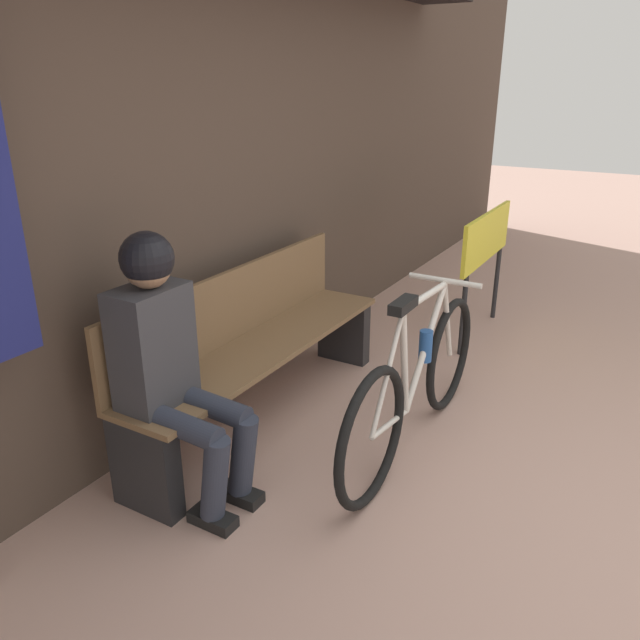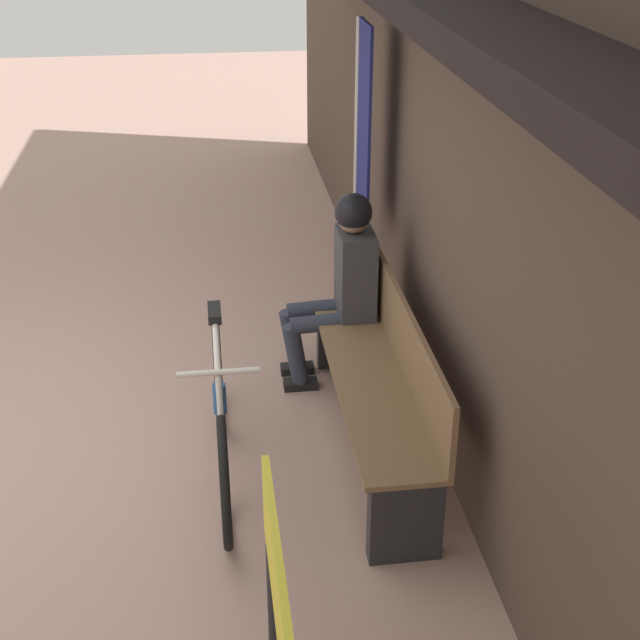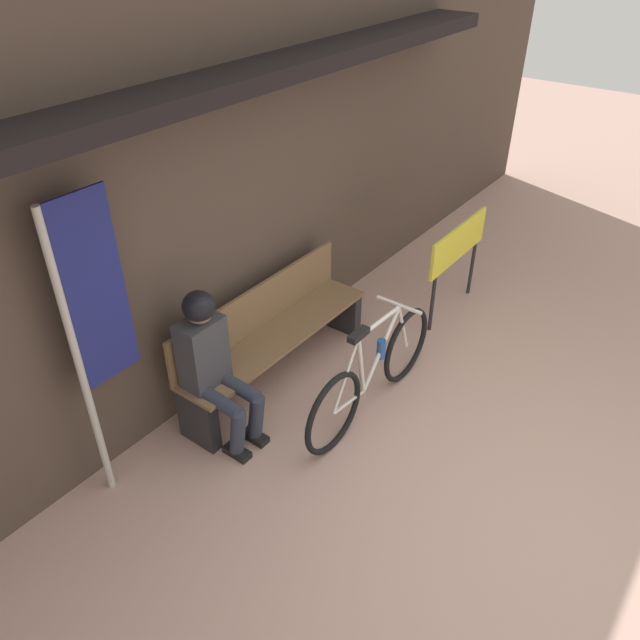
{
  "view_description": "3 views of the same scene",
  "coord_description": "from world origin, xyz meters",
  "px_view_note": "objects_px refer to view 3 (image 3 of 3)",
  "views": [
    {
      "loc": [
        -2.35,
        0.25,
        1.85
      ],
      "look_at": [
        0.2,
        1.73,
        0.7
      ],
      "focal_mm": 35.0,
      "sensor_mm": 36.0,
      "label": 1
    },
    {
      "loc": [
        4.45,
        1.27,
        3.02
      ],
      "look_at": [
        0.23,
        1.82,
        0.83
      ],
      "focal_mm": 50.0,
      "sensor_mm": 36.0,
      "label": 2
    },
    {
      "loc": [
        -2.91,
        -0.7,
        3.49
      ],
      "look_at": [
        0.12,
        1.58,
        0.9
      ],
      "focal_mm": 35.0,
      "sensor_mm": 36.0,
      "label": 3
    }
  ],
  "objects_px": {
    "person_seated": "(211,358)",
    "bicycle": "(373,374)",
    "park_bench_near": "(273,336)",
    "banner_pole": "(90,318)",
    "signboard": "(458,248)"
  },
  "relations": [
    {
      "from": "person_seated",
      "to": "bicycle",
      "type": "bearing_deg",
      "value": -40.5
    },
    {
      "from": "park_bench_near",
      "to": "person_seated",
      "type": "relative_size",
      "value": 1.57
    },
    {
      "from": "park_bench_near",
      "to": "banner_pole",
      "type": "distance_m",
      "value": 1.77
    },
    {
      "from": "bicycle",
      "to": "banner_pole",
      "type": "relative_size",
      "value": 0.8
    },
    {
      "from": "person_seated",
      "to": "signboard",
      "type": "xyz_separation_m",
      "value": [
        2.65,
        -0.63,
        -0.02
      ]
    },
    {
      "from": "person_seated",
      "to": "park_bench_near",
      "type": "bearing_deg",
      "value": 7.68
    },
    {
      "from": "banner_pole",
      "to": "signboard",
      "type": "relative_size",
      "value": 2.04
    },
    {
      "from": "person_seated",
      "to": "banner_pole",
      "type": "xyz_separation_m",
      "value": [
        -0.71,
        0.24,
        0.63
      ]
    },
    {
      "from": "park_bench_near",
      "to": "person_seated",
      "type": "height_order",
      "value": "person_seated"
    },
    {
      "from": "person_seated",
      "to": "banner_pole",
      "type": "relative_size",
      "value": 0.59
    },
    {
      "from": "park_bench_near",
      "to": "person_seated",
      "type": "xyz_separation_m",
      "value": [
        -0.78,
        -0.11,
        0.3
      ]
    },
    {
      "from": "banner_pole",
      "to": "signboard",
      "type": "distance_m",
      "value": 3.53
    },
    {
      "from": "park_bench_near",
      "to": "banner_pole",
      "type": "xyz_separation_m",
      "value": [
        -1.49,
        0.13,
        0.94
      ]
    },
    {
      "from": "banner_pole",
      "to": "bicycle",
      "type": "bearing_deg",
      "value": -32.22
    },
    {
      "from": "bicycle",
      "to": "banner_pole",
      "type": "xyz_separation_m",
      "value": [
        -1.64,
        1.04,
        1.0
      ]
    }
  ]
}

